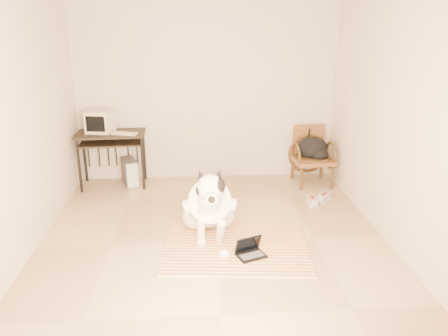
{
  "coord_description": "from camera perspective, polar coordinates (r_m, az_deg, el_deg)",
  "views": [
    {
      "loc": [
        -0.19,
        -4.5,
        2.44
      ],
      "look_at": [
        0.13,
        0.23,
        0.83
      ],
      "focal_mm": 35.0,
      "sensor_mm": 36.0,
      "label": 1
    }
  ],
  "objects": [
    {
      "name": "rattan_chair",
      "position": [
        6.89,
        11.38,
        1.6
      ],
      "size": [
        0.62,
        0.6,
        0.88
      ],
      "color": "brown",
      "rests_on": "floor"
    },
    {
      "name": "dog",
      "position": [
        5.1,
        -1.95,
        -5.01
      ],
      "size": [
        0.64,
        1.32,
        0.96
      ],
      "color": "white",
      "rests_on": "rug"
    },
    {
      "name": "pc_tower",
      "position": [
        6.93,
        -12.22,
        -0.48
      ],
      "size": [
        0.31,
        0.46,
        0.4
      ],
      "color": "#48484B",
      "rests_on": "floor"
    },
    {
      "name": "computer_desk",
      "position": [
        6.77,
        -14.52,
        3.5
      ],
      "size": [
        1.04,
        0.62,
        0.84
      ],
      "color": "black",
      "rests_on": "floor"
    },
    {
      "name": "laptop",
      "position": [
        4.81,
        3.42,
        -10.75
      ],
      "size": [
        0.36,
        0.31,
        0.21
      ],
      "color": "black",
      "rests_on": "rug"
    },
    {
      "name": "rug",
      "position": [
        5.0,
        1.63,
        -10.26
      ],
      "size": [
        1.7,
        1.36,
        0.02
      ],
      "color": "orange",
      "rests_on": "floor"
    },
    {
      "name": "sneaker_right",
      "position": [
        6.37,
        12.88,
        -3.79
      ],
      "size": [
        0.27,
        0.28,
        0.1
      ],
      "color": "white",
      "rests_on": "floor"
    },
    {
      "name": "wall_front",
      "position": [
        2.5,
        0.78,
        -6.99
      ],
      "size": [
        4.5,
        0.0,
        4.5
      ],
      "primitive_type": "plane",
      "rotation": [
        -1.57,
        0.0,
        0.0
      ],
      "color": "beige",
      "rests_on": "floor"
    },
    {
      "name": "sneaker_left",
      "position": [
        6.22,
        11.46,
        -4.25
      ],
      "size": [
        0.11,
        0.28,
        0.1
      ],
      "color": "white",
      "rests_on": "floor"
    },
    {
      "name": "floor",
      "position": [
        5.12,
        -1.35,
        -9.65
      ],
      "size": [
        4.5,
        4.5,
        0.0
      ],
      "primitive_type": "plane",
      "color": "tan",
      "rests_on": "ground"
    },
    {
      "name": "desk_keyboard",
      "position": [
        6.6,
        -12.88,
        4.41
      ],
      "size": [
        0.4,
        0.24,
        0.02
      ],
      "primitive_type": "cube",
      "rotation": [
        0.0,
        0.0,
        -0.3
      ],
      "color": "#C1B597",
      "rests_on": "computer_desk"
    },
    {
      "name": "wall_right",
      "position": [
        5.12,
        21.61,
        5.2
      ],
      "size": [
        0.0,
        4.5,
        4.5
      ],
      "primitive_type": "plane",
      "rotation": [
        1.57,
        0.0,
        -1.57
      ],
      "color": "beige",
      "rests_on": "floor"
    },
    {
      "name": "wall_back",
      "position": [
        6.84,
        -2.31,
        9.64
      ],
      "size": [
        4.5,
        0.0,
        4.5
      ],
      "primitive_type": "plane",
      "rotation": [
        1.57,
        0.0,
        0.0
      ],
      "color": "beige",
      "rests_on": "floor"
    },
    {
      "name": "wall_left",
      "position": [
        4.97,
        -25.26,
        4.34
      ],
      "size": [
        0.0,
        4.5,
        4.5
      ],
      "primitive_type": "plane",
      "rotation": [
        1.57,
        0.0,
        1.57
      ],
      "color": "beige",
      "rests_on": "floor"
    },
    {
      "name": "backpack",
      "position": [
        6.81,
        11.62,
        2.44
      ],
      "size": [
        0.47,
        0.41,
        0.34
      ],
      "color": "black",
      "rests_on": "rattan_chair"
    },
    {
      "name": "crt_monitor",
      "position": [
        6.79,
        -15.89,
        5.87
      ],
      "size": [
        0.42,
        0.41,
        0.32
      ],
      "color": "#C1B597",
      "rests_on": "computer_desk"
    }
  ]
}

